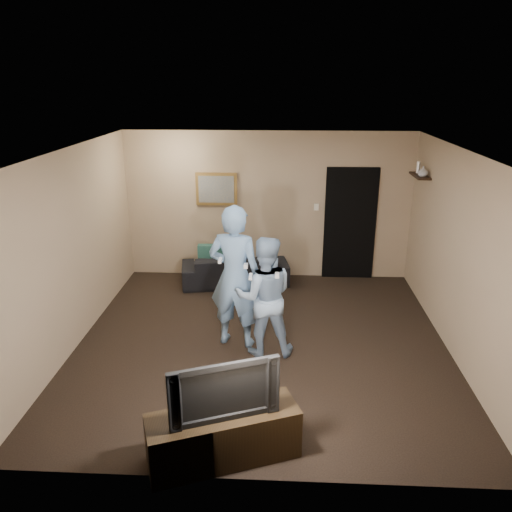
# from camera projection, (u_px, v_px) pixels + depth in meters

# --- Properties ---
(ground) EXTENTS (5.00, 5.00, 0.00)m
(ground) POSITION_uv_depth(u_px,v_px,m) (262.00, 342.00, 6.87)
(ground) COLOR black
(ground) RESTS_ON ground
(ceiling) EXTENTS (5.00, 5.00, 0.04)m
(ceiling) POSITION_uv_depth(u_px,v_px,m) (263.00, 151.00, 5.99)
(ceiling) COLOR silver
(ceiling) RESTS_ON wall_back
(wall_back) EXTENTS (5.00, 0.04, 2.60)m
(wall_back) POSITION_uv_depth(u_px,v_px,m) (268.00, 206.00, 8.78)
(wall_back) COLOR tan
(wall_back) RESTS_ON ground
(wall_front) EXTENTS (5.00, 0.04, 2.60)m
(wall_front) POSITION_uv_depth(u_px,v_px,m) (250.00, 354.00, 4.08)
(wall_front) COLOR tan
(wall_front) RESTS_ON ground
(wall_left) EXTENTS (0.04, 5.00, 2.60)m
(wall_left) POSITION_uv_depth(u_px,v_px,m) (72.00, 250.00, 6.55)
(wall_left) COLOR tan
(wall_left) RESTS_ON ground
(wall_right) EXTENTS (0.04, 5.00, 2.60)m
(wall_right) POSITION_uv_depth(u_px,v_px,m) (459.00, 256.00, 6.31)
(wall_right) COLOR tan
(wall_right) RESTS_ON ground
(sofa) EXTENTS (1.94, 1.03, 0.54)m
(sofa) POSITION_uv_depth(u_px,v_px,m) (235.00, 269.00, 8.75)
(sofa) COLOR black
(sofa) RESTS_ON ground
(throw_pillow) EXTENTS (0.44, 0.15, 0.44)m
(throw_pillow) POSITION_uv_depth(u_px,v_px,m) (211.00, 257.00, 8.70)
(throw_pillow) COLOR #16443D
(throw_pillow) RESTS_ON sofa
(painting_frame) EXTENTS (0.72, 0.05, 0.57)m
(painting_frame) POSITION_uv_depth(u_px,v_px,m) (216.00, 189.00, 8.70)
(painting_frame) COLOR olive
(painting_frame) RESTS_ON wall_back
(painting_canvas) EXTENTS (0.62, 0.01, 0.47)m
(painting_canvas) POSITION_uv_depth(u_px,v_px,m) (216.00, 189.00, 8.67)
(painting_canvas) COLOR slate
(painting_canvas) RESTS_ON painting_frame
(doorway) EXTENTS (0.90, 0.06, 2.00)m
(doorway) POSITION_uv_depth(u_px,v_px,m) (350.00, 224.00, 8.78)
(doorway) COLOR black
(doorway) RESTS_ON ground
(light_switch) EXTENTS (0.08, 0.02, 0.12)m
(light_switch) POSITION_uv_depth(u_px,v_px,m) (316.00, 207.00, 8.71)
(light_switch) COLOR silver
(light_switch) RESTS_ON wall_back
(wall_shelf) EXTENTS (0.20, 0.60, 0.03)m
(wall_shelf) POSITION_uv_depth(u_px,v_px,m) (420.00, 176.00, 7.77)
(wall_shelf) COLOR black
(wall_shelf) RESTS_ON wall_right
(shelf_vase) EXTENTS (0.19, 0.19, 0.16)m
(shelf_vase) POSITION_uv_depth(u_px,v_px,m) (423.00, 171.00, 7.61)
(shelf_vase) COLOR silver
(shelf_vase) RESTS_ON wall_shelf
(shelf_figurine) EXTENTS (0.06, 0.06, 0.18)m
(shelf_figurine) POSITION_uv_depth(u_px,v_px,m) (418.00, 167.00, 7.88)
(shelf_figurine) COLOR silver
(shelf_figurine) RESTS_ON wall_shelf
(tv_console) EXTENTS (1.49, 0.93, 0.51)m
(tv_console) POSITION_uv_depth(u_px,v_px,m) (223.00, 436.00, 4.70)
(tv_console) COLOR black
(tv_console) RESTS_ON ground
(television) EXTENTS (1.00, 0.49, 0.59)m
(television) POSITION_uv_depth(u_px,v_px,m) (222.00, 387.00, 4.51)
(television) COLOR black
(television) RESTS_ON tv_console
(wii_player_left) EXTENTS (0.80, 0.61, 1.94)m
(wii_player_left) POSITION_uv_depth(u_px,v_px,m) (235.00, 277.00, 6.53)
(wii_player_left) COLOR #7097C2
(wii_player_left) RESTS_ON ground
(wii_player_right) EXTENTS (0.83, 0.67, 1.60)m
(wii_player_right) POSITION_uv_depth(u_px,v_px,m) (264.00, 297.00, 6.36)
(wii_player_right) COLOR #87A5C5
(wii_player_right) RESTS_ON ground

